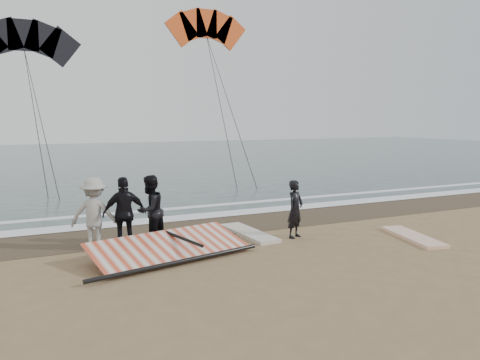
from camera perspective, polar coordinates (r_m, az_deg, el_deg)
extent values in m
plane|color=#8C704C|center=(11.20, 8.43, -9.83)|extent=(120.00, 120.00, 0.00)
cube|color=#233838|center=(42.44, -17.07, 2.58)|extent=(120.00, 54.00, 0.02)
cube|color=#4C3D2B|center=(15.02, -1.15, -5.30)|extent=(120.00, 2.80, 0.01)
cube|color=white|center=(16.28, -3.17, -4.24)|extent=(120.00, 0.90, 0.01)
cube|color=white|center=(17.83, -5.22, -3.24)|extent=(120.00, 0.45, 0.01)
imported|color=black|center=(13.20, 6.75, -3.54)|extent=(0.71, 0.62, 1.63)
cube|color=white|center=(14.03, 20.32, -6.50)|extent=(1.16, 2.43, 0.09)
cube|color=beige|center=(13.58, 1.06, -6.47)|extent=(0.79, 2.48, 0.10)
imported|color=black|center=(12.56, -10.92, -3.64)|extent=(1.15, 1.11, 1.86)
imported|color=black|center=(12.22, -13.88, -3.99)|extent=(1.11, 0.49, 1.88)
imported|color=#A5A5A1|center=(12.40, -17.33, -3.98)|extent=(1.37, 1.08, 1.86)
cube|color=black|center=(12.04, -10.35, -8.41)|extent=(2.65, 1.16, 0.10)
cube|color=#D54223|center=(11.46, -8.63, -7.87)|extent=(4.00, 2.23, 0.40)
cylinder|color=black|center=(10.80, -7.40, -9.86)|extent=(4.29, 1.04, 0.10)
cylinder|color=black|center=(11.51, -7.20, -7.01)|extent=(0.48, 1.86, 0.08)
cylinder|color=#262626|center=(28.12, -2.62, 10.13)|extent=(0.04, 0.04, 15.84)
cylinder|color=#262626|center=(28.26, -1.64, 10.12)|extent=(0.04, 0.04, 15.76)
cylinder|color=#262626|center=(27.59, -23.88, 8.17)|extent=(0.04, 0.04, 15.28)
cylinder|color=#262626|center=(27.24, -23.44, 8.21)|extent=(0.04, 0.04, 15.91)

